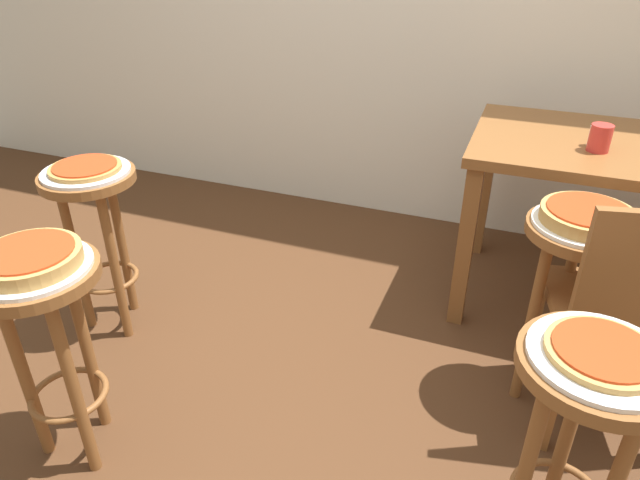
# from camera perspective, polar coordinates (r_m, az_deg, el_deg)

# --- Properties ---
(ground_plane) EXTENTS (6.00, 6.00, 0.00)m
(ground_plane) POSITION_cam_1_polar(r_m,az_deg,el_deg) (2.07, -4.71, -16.28)
(ground_plane) COLOR #4C2D19
(stool_foreground) EXTENTS (0.34, 0.34, 0.67)m
(stool_foreground) POSITION_cam_1_polar(r_m,az_deg,el_deg) (1.79, -25.35, -7.68)
(stool_foreground) COLOR brown
(stool_foreground) RESTS_ON ground_plane
(serving_plate_foreground) EXTENTS (0.31, 0.31, 0.01)m
(serving_plate_foreground) POSITION_cam_1_polar(r_m,az_deg,el_deg) (1.69, -26.74, -2.43)
(serving_plate_foreground) COLOR silver
(serving_plate_foreground) RESTS_ON stool_foreground
(pizza_foreground) EXTENTS (0.27, 0.27, 0.05)m
(pizza_foreground) POSITION_cam_1_polar(r_m,az_deg,el_deg) (1.67, -26.96, -1.60)
(pizza_foreground) COLOR tan
(pizza_foreground) RESTS_ON serving_plate_foreground
(stool_middle) EXTENTS (0.34, 0.34, 0.67)m
(stool_middle) POSITION_cam_1_polar(r_m,az_deg,el_deg) (1.48, 24.49, -16.21)
(stool_middle) COLOR brown
(stool_middle) RESTS_ON ground_plane
(serving_plate_middle) EXTENTS (0.31, 0.31, 0.01)m
(serving_plate_middle) POSITION_cam_1_polar(r_m,az_deg,el_deg) (1.36, 26.18, -10.44)
(serving_plate_middle) COLOR silver
(serving_plate_middle) RESTS_ON stool_middle
(pizza_middle) EXTENTS (0.24, 0.24, 0.02)m
(pizza_middle) POSITION_cam_1_polar(r_m,az_deg,el_deg) (1.35, 26.34, -9.91)
(pizza_middle) COLOR tan
(pizza_middle) RESTS_ON serving_plate_middle
(stool_leftside) EXTENTS (0.34, 0.34, 0.67)m
(stool_leftside) POSITION_cam_1_polar(r_m,az_deg,el_deg) (2.32, -21.34, 1.95)
(stool_leftside) COLOR brown
(stool_leftside) RESTS_ON ground_plane
(serving_plate_leftside) EXTENTS (0.31, 0.31, 0.01)m
(serving_plate_leftside) POSITION_cam_1_polar(r_m,az_deg,el_deg) (2.24, -22.23, 6.31)
(serving_plate_leftside) COLOR silver
(serving_plate_leftside) RESTS_ON stool_leftside
(pizza_leftside) EXTENTS (0.25, 0.25, 0.02)m
(pizza_leftside) POSITION_cam_1_polar(r_m,az_deg,el_deg) (2.23, -22.31, 6.68)
(pizza_leftside) COLOR #B78442
(pizza_leftside) RESTS_ON serving_plate_leftside
(stool_rear) EXTENTS (0.34, 0.34, 0.67)m
(stool_rear) POSITION_cam_1_polar(r_m,az_deg,el_deg) (1.98, 23.75, -3.47)
(stool_rear) COLOR brown
(stool_rear) RESTS_ON ground_plane
(serving_plate_rear) EXTENTS (0.31, 0.31, 0.01)m
(serving_plate_rear) POSITION_cam_1_polar(r_m,az_deg,el_deg) (1.89, 24.92, 1.44)
(serving_plate_rear) COLOR white
(serving_plate_rear) RESTS_ON stool_rear
(pizza_rear) EXTENTS (0.28, 0.28, 0.05)m
(pizza_rear) POSITION_cam_1_polar(r_m,az_deg,el_deg) (1.88, 25.10, 2.20)
(pizza_rear) COLOR tan
(pizza_rear) RESTS_ON serving_plate_rear
(dining_table) EXTENTS (1.02, 0.71, 0.73)m
(dining_table) POSITION_cam_1_polar(r_m,az_deg,el_deg) (2.48, 26.54, 6.13)
(dining_table) COLOR brown
(dining_table) RESTS_ON ground_plane
(cup_near_edge) EXTENTS (0.08, 0.08, 0.10)m
(cup_near_edge) POSITION_cam_1_polar(r_m,az_deg,el_deg) (2.32, 26.07, 9.09)
(cup_near_edge) COLOR red
(cup_near_edge) RESTS_ON dining_table
(condiment_shaker) EXTENTS (0.04, 0.04, 0.07)m
(condiment_shaker) POSITION_cam_1_polar(r_m,az_deg,el_deg) (2.37, 25.60, 9.28)
(condiment_shaker) COLOR white
(condiment_shaker) RESTS_ON dining_table
(wooden_chair) EXTENTS (0.48, 0.48, 0.85)m
(wooden_chair) POSITION_cam_1_polar(r_m,az_deg,el_deg) (1.92, 28.21, -6.34)
(wooden_chair) COLOR brown
(wooden_chair) RESTS_ON ground_plane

